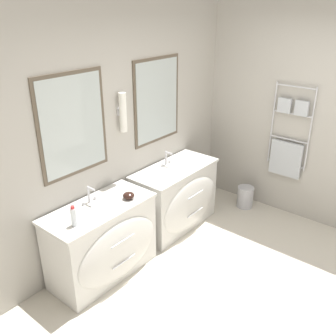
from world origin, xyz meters
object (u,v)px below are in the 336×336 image
Objects in this scene: waste_bin at (245,197)px; vanity_left at (104,241)px; toiletry_bottle at (74,216)px; amenity_bowl at (129,196)px; vanity_right at (177,197)px.

vanity_left is at bearing 168.48° from waste_bin.
toiletry_bottle is 1.67× the size of amenity_bowl.
amenity_bowl is (-0.89, -0.08, 0.42)m from vanity_right.
waste_bin is at bearing -10.92° from amenity_bowl.
amenity_bowl is (0.29, -0.08, 0.42)m from vanity_left.
vanity_right is 9.57× the size of amenity_bowl.
vanity_right is 3.80× the size of waste_bin.
toiletry_bottle is 2.62m from waste_bin.
amenity_bowl is at bearing -174.85° from vanity_right.
vanity_right reaches higher than waste_bin.
waste_bin is (0.96, -0.44, -0.25)m from vanity_right.
amenity_bowl is at bearing 169.08° from waste_bin.
amenity_bowl is (0.65, -0.03, -0.06)m from toiletry_bottle.
vanity_right is at bearing 5.15° from amenity_bowl.
amenity_bowl reaches higher than vanity_left.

